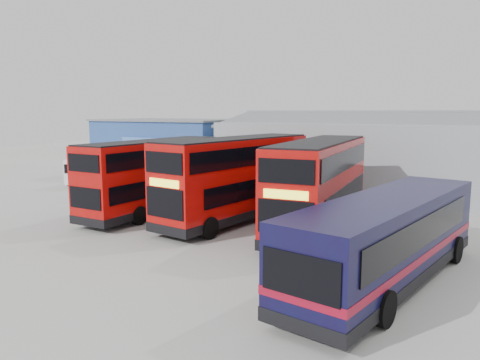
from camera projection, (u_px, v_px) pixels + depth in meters
ground_plane at (176, 250)px, 19.91m from camera, size 120.00×120.00×0.00m
office_block at (172, 148)px, 41.84m from camera, size 12.30×8.32×5.12m
maintenance_shed at (440, 158)px, 32.88m from camera, size 30.50×12.00×5.89m
double_decker_left at (153, 177)px, 26.66m from camera, size 2.66×10.01×4.21m
double_decker_centre at (236, 180)px, 24.84m from camera, size 3.88×10.79×4.47m
double_decker_right at (319, 187)px, 22.65m from camera, size 3.55×10.72×4.45m
single_decker_blue at (387, 241)px, 15.74m from camera, size 4.38×11.39×3.02m
panel_van at (93, 169)px, 37.42m from camera, size 3.17×5.30×2.18m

